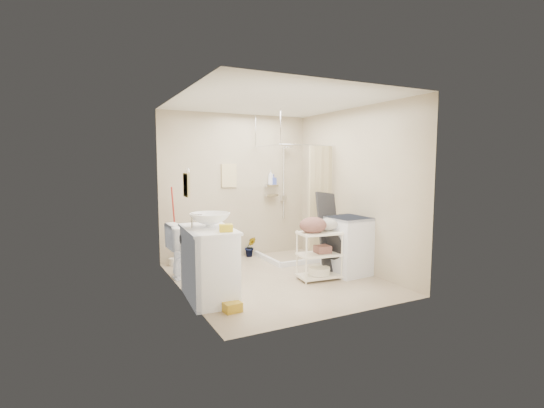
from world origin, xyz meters
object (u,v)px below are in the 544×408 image
Objects in this scene: washing_machine at (349,245)px; laundry_rack at (319,251)px; vanity at (209,263)px; toilet at (195,249)px.

laundry_rack is at bearing -178.41° from washing_machine.
vanity is 1.21× the size of laundry_rack.
washing_machine reaches higher than laundry_rack.
toilet is 0.97× the size of laundry_rack.
washing_machine is 1.04× the size of laundry_rack.
toilet is at bearing 152.98° from washing_machine.
washing_machine is (2.18, -0.93, 0.03)m from toilet.
vanity is 1.07m from toilet.
toilet is 2.37m from washing_machine.
toilet is at bearing 87.45° from vanity.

